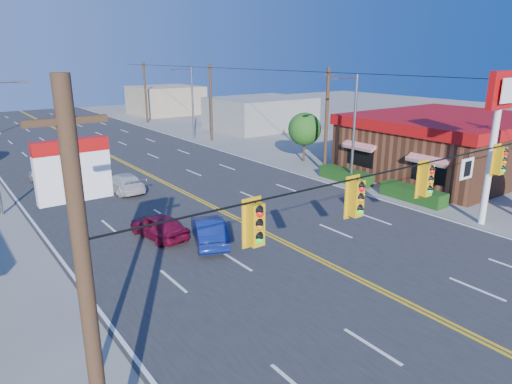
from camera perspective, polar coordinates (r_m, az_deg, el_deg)
ground at (r=18.66m, az=20.89°, el=-14.28°), size 160.00×160.00×0.00m
road at (r=32.78m, az=-9.43°, el=0.13°), size 20.00×120.00×0.06m
signal_span at (r=16.67m, az=22.39°, el=0.19°), size 24.32×0.34×9.00m
kfc at (r=40.02m, az=22.76°, el=5.52°), size 16.30×12.40×4.70m
kfc_pylon at (r=27.97m, az=27.91°, el=8.19°), size 2.20×0.36×8.50m
pizza_hut_sign at (r=13.18m, az=-21.34°, el=-2.53°), size 1.90×0.30×6.85m
streetlight_se at (r=33.58m, az=11.95°, el=8.24°), size 2.55×0.25×8.00m
streetlight_ne at (r=52.61m, az=-8.14°, el=11.39°), size 2.55×0.25×8.00m
utility_pole_near at (r=37.36m, az=8.81°, el=8.74°), size 0.28×0.28×8.40m
utility_pole_mid at (r=51.59m, az=-5.65°, el=11.02°), size 0.28×0.28×8.40m
utility_pole_far at (r=67.65m, az=-13.65°, el=11.98°), size 0.28×0.28×8.40m
tree_kfc_rear at (r=41.30m, az=6.09°, el=7.82°), size 2.94×2.94×4.41m
bld_east_mid at (r=60.56m, az=0.54°, el=9.84°), size 12.00×10.00×4.00m
bld_east_far at (r=77.85m, az=-11.22°, el=11.22°), size 10.00×10.00×4.40m
car_magenta at (r=24.46m, az=-12.06°, el=-4.27°), size 2.05×4.03×1.32m
car_blue at (r=23.33m, az=-5.90°, el=-4.94°), size 2.95×4.41×1.37m
car_white at (r=33.33m, az=-16.24°, el=1.07°), size 1.95×4.55×1.31m
car_silver at (r=39.52m, az=-24.96°, el=2.40°), size 2.91×4.30×1.09m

